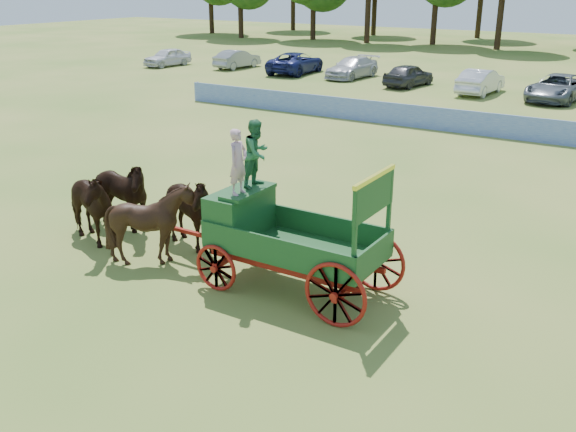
# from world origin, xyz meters

# --- Properties ---
(ground) EXTENTS (160.00, 160.00, 0.00)m
(ground) POSITION_xyz_m (0.00, 0.00, 0.00)
(ground) COLOR olive
(ground) RESTS_ON ground
(horse_lead_left) EXTENTS (2.62, 1.66, 2.05)m
(horse_lead_left) POSITION_xyz_m (-2.64, 0.07, 1.02)
(horse_lead_left) COLOR black
(horse_lead_left) RESTS_ON ground
(horse_lead_right) EXTENTS (2.47, 1.21, 2.05)m
(horse_lead_right) POSITION_xyz_m (-2.64, 1.17, 1.02)
(horse_lead_right) COLOR black
(horse_lead_right) RESTS_ON ground
(horse_wheel_left) EXTENTS (2.08, 1.91, 2.05)m
(horse_wheel_left) POSITION_xyz_m (-0.24, 0.07, 1.02)
(horse_wheel_left) COLOR black
(horse_wheel_left) RESTS_ON ground
(horse_wheel_right) EXTENTS (2.60, 1.60, 2.05)m
(horse_wheel_right) POSITION_xyz_m (-0.24, 1.17, 1.02)
(horse_wheel_right) COLOR black
(horse_wheel_right) RESTS_ON ground
(farm_dray) EXTENTS (5.99, 2.00, 3.68)m
(farm_dray) POSITION_xyz_m (2.73, 0.65, 1.60)
(farm_dray) COLOR maroon
(farm_dray) RESTS_ON ground
(sponsor_banner) EXTENTS (26.00, 0.08, 1.05)m
(sponsor_banner) POSITION_xyz_m (-1.00, 18.00, 0.53)
(sponsor_banner) COLOR #204AB1
(sponsor_banner) RESTS_ON ground
(parked_cars) EXTENTS (56.28, 7.49, 1.55)m
(parked_cars) POSITION_xyz_m (1.89, 29.82, 0.73)
(parked_cars) COLOR silver
(parked_cars) RESTS_ON ground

